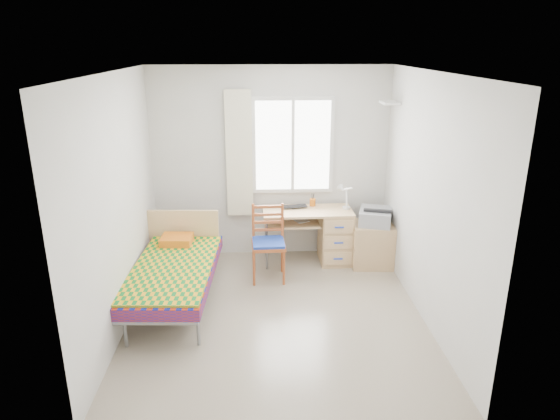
% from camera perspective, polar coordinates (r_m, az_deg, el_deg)
% --- Properties ---
extents(floor, '(3.50, 3.50, 0.00)m').
position_cam_1_polar(floor, '(5.66, -0.46, -11.84)').
color(floor, '#BCAD93').
rests_on(floor, ground).
extents(ceiling, '(3.50, 3.50, 0.00)m').
position_cam_1_polar(ceiling, '(4.88, -0.54, 15.48)').
color(ceiling, white).
rests_on(ceiling, wall_back).
extents(wall_back, '(3.20, 0.00, 3.20)m').
position_cam_1_polar(wall_back, '(6.81, -1.09, 5.30)').
color(wall_back, silver).
rests_on(wall_back, ground).
extents(wall_left, '(0.00, 3.50, 3.50)m').
position_cam_1_polar(wall_left, '(5.31, -18.03, 0.51)').
color(wall_left, silver).
rests_on(wall_left, ground).
extents(wall_right, '(0.00, 3.50, 3.50)m').
position_cam_1_polar(wall_right, '(5.42, 16.66, 1.01)').
color(wall_right, silver).
rests_on(wall_right, ground).
extents(window, '(1.10, 0.04, 1.30)m').
position_cam_1_polar(window, '(6.75, 1.47, 7.35)').
color(window, white).
rests_on(window, wall_back).
extents(curtain, '(0.35, 0.05, 1.70)m').
position_cam_1_polar(curtain, '(6.71, -4.69, 6.35)').
color(curtain, '#F1EBC7').
rests_on(curtain, wall_back).
extents(floating_shelf, '(0.20, 0.32, 0.03)m').
position_cam_1_polar(floating_shelf, '(6.53, 12.43, 11.89)').
color(floating_shelf, white).
rests_on(floating_shelf, wall_right).
extents(bed, '(0.99, 1.96, 0.83)m').
position_cam_1_polar(bed, '(5.87, -11.98, -6.63)').
color(bed, gray).
rests_on(bed, floor).
extents(desk, '(1.20, 0.56, 0.74)m').
position_cam_1_polar(desk, '(6.81, 5.76, -2.67)').
color(desk, tan).
rests_on(desk, floor).
extents(chair, '(0.43, 0.43, 0.96)m').
position_cam_1_polar(chair, '(6.27, -1.29, -3.22)').
color(chair, '#AB5A21').
rests_on(chair, floor).
extents(cabinet, '(0.57, 0.51, 0.59)m').
position_cam_1_polar(cabinet, '(6.82, 10.45, -3.89)').
color(cabinet, tan).
rests_on(cabinet, floor).
extents(printer, '(0.52, 0.56, 0.20)m').
position_cam_1_polar(printer, '(6.71, 10.84, -0.69)').
color(printer, '#94969C').
rests_on(printer, cabinet).
extents(laptop, '(0.37, 0.27, 0.03)m').
position_cam_1_polar(laptop, '(6.70, 1.73, 0.24)').
color(laptop, black).
rests_on(laptop, desk).
extents(pen_cup, '(0.10, 0.10, 0.10)m').
position_cam_1_polar(pen_cup, '(6.83, 3.74, 0.89)').
color(pen_cup, '#E05B18').
rests_on(pen_cup, desk).
extents(task_lamp, '(0.22, 0.32, 0.39)m').
position_cam_1_polar(task_lamp, '(6.57, 7.30, 1.85)').
color(task_lamp, white).
rests_on(task_lamp, desk).
extents(book, '(0.26, 0.29, 0.02)m').
position_cam_1_polar(book, '(6.70, 1.67, -1.26)').
color(book, gray).
rests_on(book, desk).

